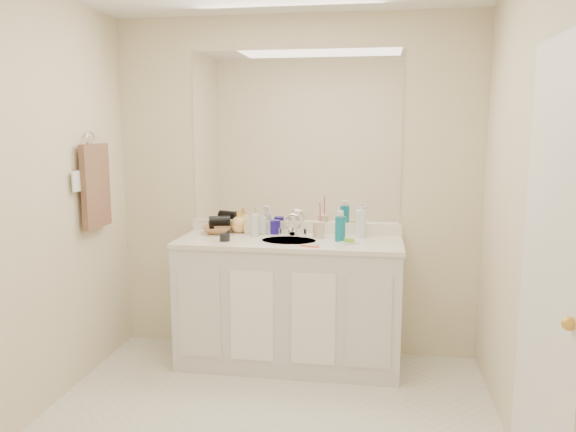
# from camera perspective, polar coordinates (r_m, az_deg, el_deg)

# --- Properties ---
(wall_back) EXTENTS (2.60, 0.02, 2.40)m
(wall_back) POSITION_cam_1_polar(r_m,az_deg,el_deg) (4.02, 0.73, 2.84)
(wall_back) COLOR beige
(wall_back) RESTS_ON floor
(wall_front) EXTENTS (2.60, 0.02, 2.40)m
(wall_front) POSITION_cam_1_polar(r_m,az_deg,el_deg) (1.53, -13.66, -7.84)
(wall_front) COLOR beige
(wall_front) RESTS_ON floor
(wall_left) EXTENTS (0.02, 2.60, 2.40)m
(wall_left) POSITION_cam_1_polar(r_m,az_deg,el_deg) (3.28, -26.00, 0.48)
(wall_left) COLOR beige
(wall_left) RESTS_ON floor
(wall_right) EXTENTS (0.02, 2.60, 2.40)m
(wall_right) POSITION_cam_1_polar(r_m,az_deg,el_deg) (2.78, 23.96, -0.78)
(wall_right) COLOR beige
(wall_right) RESTS_ON floor
(vanity_cabinet) EXTENTS (1.50, 0.55, 0.85)m
(vanity_cabinet) POSITION_cam_1_polar(r_m,az_deg,el_deg) (3.91, 0.12, -8.95)
(vanity_cabinet) COLOR silver
(vanity_cabinet) RESTS_ON floor
(countertop) EXTENTS (1.52, 0.57, 0.03)m
(countertop) POSITION_cam_1_polar(r_m,az_deg,el_deg) (3.80, 0.12, -2.64)
(countertop) COLOR white
(countertop) RESTS_ON vanity_cabinet
(backsplash) EXTENTS (1.52, 0.03, 0.08)m
(backsplash) POSITION_cam_1_polar(r_m,az_deg,el_deg) (4.04, 0.69, -1.13)
(backsplash) COLOR white
(backsplash) RESTS_ON countertop
(sink_basin) EXTENTS (0.37, 0.37, 0.02)m
(sink_basin) POSITION_cam_1_polar(r_m,az_deg,el_deg) (3.78, 0.07, -2.65)
(sink_basin) COLOR beige
(sink_basin) RESTS_ON countertop
(faucet) EXTENTS (0.02, 0.02, 0.11)m
(faucet) POSITION_cam_1_polar(r_m,az_deg,el_deg) (3.94, 0.48, -1.17)
(faucet) COLOR silver
(faucet) RESTS_ON countertop
(mirror) EXTENTS (1.48, 0.01, 1.20)m
(mirror) POSITION_cam_1_polar(r_m,az_deg,el_deg) (3.99, 0.73, 7.98)
(mirror) COLOR white
(mirror) RESTS_ON wall_back
(blue_mug) EXTENTS (0.08, 0.08, 0.10)m
(blue_mug) POSITION_cam_1_polar(r_m,az_deg,el_deg) (3.99, -1.30, -1.12)
(blue_mug) COLOR navy
(blue_mug) RESTS_ON countertop
(tan_cup) EXTENTS (0.09, 0.09, 0.11)m
(tan_cup) POSITION_cam_1_polar(r_m,az_deg,el_deg) (3.87, 3.14, -1.39)
(tan_cup) COLOR beige
(tan_cup) RESTS_ON countertop
(toothbrush) EXTENTS (0.01, 0.04, 0.19)m
(toothbrush) POSITION_cam_1_polar(r_m,az_deg,el_deg) (3.85, 3.30, 0.00)
(toothbrush) COLOR #DF3A94
(toothbrush) RESTS_ON tan_cup
(mouthwash_bottle) EXTENTS (0.08, 0.08, 0.17)m
(mouthwash_bottle) POSITION_cam_1_polar(r_m,az_deg,el_deg) (3.75, 5.33, -1.30)
(mouthwash_bottle) COLOR #0B728B
(mouthwash_bottle) RESTS_ON countertop
(clear_pump_bottle) EXTENTS (0.09, 0.09, 0.19)m
(clear_pump_bottle) POSITION_cam_1_polar(r_m,az_deg,el_deg) (3.91, 7.38, -0.76)
(clear_pump_bottle) COLOR white
(clear_pump_bottle) RESTS_ON countertop
(soap_dish) EXTENTS (0.13, 0.12, 0.01)m
(soap_dish) POSITION_cam_1_polar(r_m,az_deg,el_deg) (3.68, 6.22, -2.74)
(soap_dish) COLOR white
(soap_dish) RESTS_ON countertop
(green_soap) EXTENTS (0.07, 0.05, 0.02)m
(green_soap) POSITION_cam_1_polar(r_m,az_deg,el_deg) (3.68, 6.23, -2.46)
(green_soap) COLOR #7DBB2D
(green_soap) RESTS_ON soap_dish
(orange_comb) EXTENTS (0.13, 0.06, 0.01)m
(orange_comb) POSITION_cam_1_polar(r_m,az_deg,el_deg) (3.58, 2.19, -3.08)
(orange_comb) COLOR #DB4E17
(orange_comb) RESTS_ON countertop
(dark_jar) EXTENTS (0.08, 0.08, 0.05)m
(dark_jar) POSITION_cam_1_polar(r_m,az_deg,el_deg) (3.77, -6.44, -2.17)
(dark_jar) COLOR black
(dark_jar) RESTS_ON countertop
(extra_white_bottle) EXTENTS (0.06, 0.06, 0.16)m
(extra_white_bottle) POSITION_cam_1_polar(r_m,az_deg,el_deg) (3.89, -3.38, -0.96)
(extra_white_bottle) COLOR white
(extra_white_bottle) RESTS_ON countertop
(soap_bottle_white) EXTENTS (0.07, 0.07, 0.17)m
(soap_bottle_white) POSITION_cam_1_polar(r_m,az_deg,el_deg) (3.99, -2.59, -0.65)
(soap_bottle_white) COLOR silver
(soap_bottle_white) RESTS_ON countertop
(soap_bottle_cream) EXTENTS (0.07, 0.08, 0.16)m
(soap_bottle_cream) POSITION_cam_1_polar(r_m,az_deg,el_deg) (4.01, -3.91, -0.68)
(soap_bottle_cream) COLOR beige
(soap_bottle_cream) RESTS_ON countertop
(soap_bottle_yellow) EXTENTS (0.13, 0.13, 0.16)m
(soap_bottle_yellow) POSITION_cam_1_polar(r_m,az_deg,el_deg) (4.05, -4.98, -0.55)
(soap_bottle_yellow) COLOR #F0BA5D
(soap_bottle_yellow) RESTS_ON countertop
(wicker_basket) EXTENTS (0.25, 0.25, 0.05)m
(wicker_basket) POSITION_cam_1_polar(r_m,az_deg,el_deg) (4.05, -7.22, -1.41)
(wicker_basket) COLOR #A26E41
(wicker_basket) RESTS_ON countertop
(hair_dryer) EXTENTS (0.16, 0.12, 0.07)m
(hair_dryer) POSITION_cam_1_polar(r_m,az_deg,el_deg) (4.03, -6.97, -0.51)
(hair_dryer) COLOR black
(hair_dryer) RESTS_ON wicker_basket
(towel_ring) EXTENTS (0.01, 0.11, 0.11)m
(towel_ring) POSITION_cam_1_polar(r_m,az_deg,el_deg) (3.89, -19.44, 7.29)
(towel_ring) COLOR silver
(towel_ring) RESTS_ON wall_left
(hand_towel) EXTENTS (0.04, 0.32, 0.55)m
(hand_towel) POSITION_cam_1_polar(r_m,az_deg,el_deg) (3.90, -18.95, 2.90)
(hand_towel) COLOR brown
(hand_towel) RESTS_ON towel_ring
(switch_plate) EXTENTS (0.01, 0.08, 0.13)m
(switch_plate) POSITION_cam_1_polar(r_m,az_deg,el_deg) (3.73, -20.72, 3.31)
(switch_plate) COLOR white
(switch_plate) RESTS_ON wall_left
(door) EXTENTS (0.02, 0.82, 2.00)m
(door) POSITION_cam_1_polar(r_m,az_deg,el_deg) (2.54, 25.12, -6.38)
(door) COLOR white
(door) RESTS_ON floor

